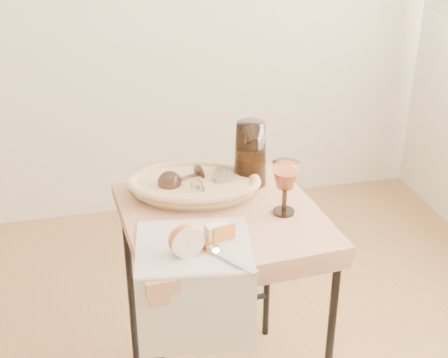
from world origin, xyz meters
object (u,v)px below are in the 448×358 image
object	(u,v)px
side_table	(223,311)
pitcher	(250,154)
apple_half	(186,239)
wine_goblet	(285,188)
tea_towel	(193,246)
goblet_lying_b	(213,181)
goblet_lying_a	(182,179)
table_knife	(216,250)
bread_basket	(194,187)

from	to	relation	value
side_table	pitcher	world-z (taller)	pitcher
side_table	apple_half	distance (m)	0.47
wine_goblet	side_table	bearing A→B (deg)	166.87
tea_towel	goblet_lying_b	xyz separation A→B (m)	(0.11, 0.27, 0.05)
pitcher	apple_half	distance (m)	0.45
wine_goblet	apple_half	distance (m)	0.35
goblet_lying_a	apple_half	distance (m)	0.34
goblet_lying_a	table_knife	size ratio (longest dim) A/B	0.47
pitcher	wine_goblet	world-z (taller)	pitcher
goblet_lying_b	table_knife	world-z (taller)	goblet_lying_b
tea_towel	table_knife	xyz separation A→B (m)	(0.05, -0.05, 0.01)
apple_half	bread_basket	bearing A→B (deg)	66.32
goblet_lying_b	pitcher	world-z (taller)	pitcher
bread_basket	goblet_lying_b	distance (m)	0.06
bread_basket	wine_goblet	bearing A→B (deg)	-23.64
apple_half	tea_towel	bearing A→B (deg)	42.29
goblet_lying_a	goblet_lying_b	distance (m)	0.09
side_table	tea_towel	xyz separation A→B (m)	(-0.12, -0.16, 0.36)
pitcher	apple_half	bearing A→B (deg)	-150.50
pitcher	wine_goblet	distance (m)	0.21
table_knife	side_table	bearing A→B (deg)	129.45
wine_goblet	apple_half	size ratio (longest dim) A/B	1.74
pitcher	tea_towel	bearing A→B (deg)	-150.34
side_table	tea_towel	world-z (taller)	tea_towel
side_table	table_knife	size ratio (longest dim) A/B	2.79
goblet_lying_a	apple_half	size ratio (longest dim) A/B	1.27
pitcher	wine_goblet	xyz separation A→B (m)	(0.04, -0.21, -0.02)
goblet_lying_a	apple_half	xyz separation A→B (m)	(-0.05, -0.34, 0.00)
apple_half	table_knife	xyz separation A→B (m)	(0.07, -0.02, -0.03)
tea_towel	wine_goblet	world-z (taller)	wine_goblet
side_table	table_knife	distance (m)	0.43
goblet_lying_b	table_knife	bearing A→B (deg)	-130.82
goblet_lying_b	wine_goblet	distance (m)	0.23
tea_towel	apple_half	xyz separation A→B (m)	(-0.03, -0.03, 0.05)
goblet_lying_b	bread_basket	bearing A→B (deg)	128.57
bread_basket	table_knife	xyz separation A→B (m)	(-0.01, -0.34, -0.01)
goblet_lying_b	apple_half	world-z (taller)	apple_half
goblet_lying_b	wine_goblet	world-z (taller)	wine_goblet
table_knife	bread_basket	bearing A→B (deg)	145.80
goblet_lying_a	goblet_lying_b	bearing A→B (deg)	135.20
goblet_lying_a	wine_goblet	xyz separation A→B (m)	(0.26, -0.19, 0.03)
goblet_lying_a	pitcher	distance (m)	0.22
pitcher	table_knife	size ratio (longest dim) A/B	0.96
bread_basket	apple_half	size ratio (longest dim) A/B	3.84
goblet_lying_a	wine_goblet	world-z (taller)	wine_goblet
tea_towel	goblet_lying_a	distance (m)	0.31
goblet_lying_b	apple_half	bearing A→B (deg)	-144.19
pitcher	side_table	bearing A→B (deg)	-150.94
bread_basket	goblet_lying_b	world-z (taller)	goblet_lying_b
goblet_lying_a	table_knife	world-z (taller)	goblet_lying_a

